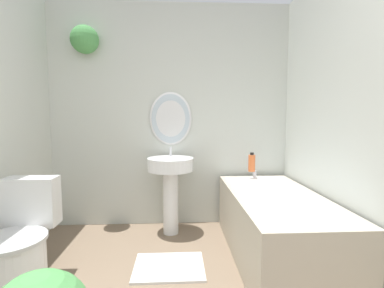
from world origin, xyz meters
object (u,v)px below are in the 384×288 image
at_px(bathtub, 276,224).
at_px(shampoo_bottle, 252,163).
at_px(toilet, 17,252).
at_px(pedestal_sink, 171,178).

relative_size(bathtub, shampoo_bottle, 7.69).
bearing_deg(bathtub, shampoo_bottle, 94.50).
xyz_separation_m(toilet, pedestal_sink, (1.01, 0.94, 0.28)).
bearing_deg(shampoo_bottle, bathtub, -85.50).
bearing_deg(shampoo_bottle, pedestal_sink, -175.25).
relative_size(toilet, shampoo_bottle, 3.77).
relative_size(pedestal_sink, bathtub, 0.57).
bearing_deg(toilet, shampoo_bottle, 28.67).
relative_size(toilet, pedestal_sink, 0.85).
xyz_separation_m(toilet, bathtub, (1.90, 0.40, -0.01)).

